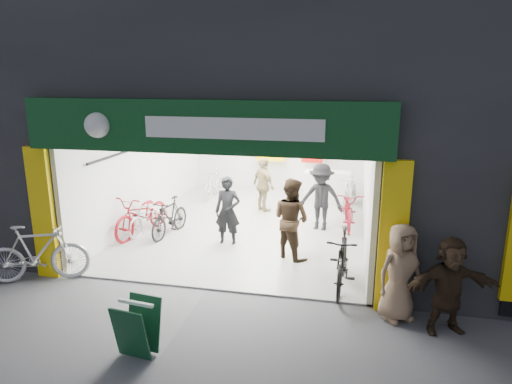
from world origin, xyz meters
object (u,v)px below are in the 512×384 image
(bike_right_front, at_px, (342,261))
(bike_left_front, at_px, (149,216))
(pedestrian_near, at_px, (400,272))
(sandwich_board, at_px, (137,327))
(parked_bike, at_px, (37,253))

(bike_right_front, bearing_deg, bike_left_front, 159.01)
(pedestrian_near, xyz_separation_m, sandwich_board, (-3.69, -1.84, -0.37))
(bike_left_front, xyz_separation_m, bike_right_front, (4.86, -2.15, 0.13))
(bike_left_front, relative_size, bike_right_front, 0.89)
(bike_right_front, distance_m, sandwich_board, 3.89)
(bike_left_front, relative_size, parked_bike, 0.86)
(parked_bike, bearing_deg, bike_right_front, -104.95)
(sandwich_board, bearing_deg, pedestrian_near, 33.86)
(pedestrian_near, relative_size, sandwich_board, 2.01)
(bike_left_front, distance_m, parked_bike, 3.18)
(sandwich_board, bearing_deg, bike_right_front, 52.15)
(pedestrian_near, height_order, sandwich_board, pedestrian_near)
(bike_right_front, distance_m, pedestrian_near, 1.32)
(bike_left_front, distance_m, pedestrian_near, 6.55)
(bike_right_front, bearing_deg, sandwich_board, -132.29)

